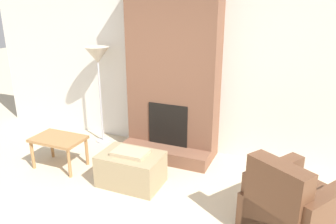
% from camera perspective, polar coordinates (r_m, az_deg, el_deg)
% --- Properties ---
extents(wall_back, '(6.96, 0.06, 2.60)m').
position_cam_1_polar(wall_back, '(5.01, 1.90, 7.84)').
color(wall_back, silver).
rests_on(wall_back, ground_plane).
extents(fireplace, '(1.35, 0.71, 2.60)m').
position_cam_1_polar(fireplace, '(4.80, 0.83, 6.49)').
color(fireplace, brown).
rests_on(fireplace, ground_plane).
extents(ottoman, '(0.79, 0.53, 0.47)m').
position_cam_1_polar(ottoman, '(4.28, -6.45, -9.74)').
color(ottoman, '#998460').
rests_on(ottoman, ground_plane).
extents(armchair, '(1.14, 1.18, 0.88)m').
position_cam_1_polar(armchair, '(3.63, 20.82, -15.57)').
color(armchair, brown).
rests_on(armchair, ground_plane).
extents(side_table, '(0.71, 0.47, 0.45)m').
position_cam_1_polar(side_table, '(4.85, -18.52, -4.92)').
color(side_table, '#9E7042').
rests_on(side_table, ground_plane).
extents(floor_lamp_left, '(0.38, 0.38, 1.58)m').
position_cam_1_polar(floor_lamp_left, '(5.27, -12.16, 9.06)').
color(floor_lamp_left, '#ADADB2').
rests_on(floor_lamp_left, ground_plane).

